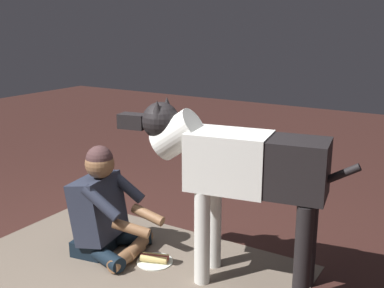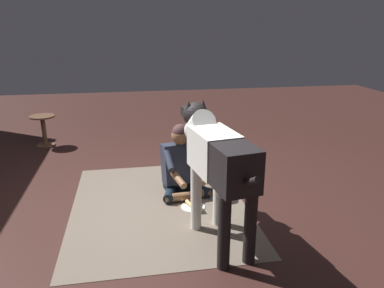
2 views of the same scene
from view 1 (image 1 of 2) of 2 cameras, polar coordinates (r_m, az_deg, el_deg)
The scene contains 5 objects.
ground_plane at distance 3.27m, azimuth -12.30°, elevation -16.42°, with size 14.24×14.24×0.00m, color #381E1A.
area_rug at distance 3.28m, azimuth -9.95°, elevation -16.09°, with size 2.33×1.86×0.01m, color #6A5C4F.
person_sitting_on_floor at distance 3.50m, azimuth -10.63°, elevation -7.98°, with size 0.68×0.57×0.82m.
large_dog at distance 2.95m, azimuth 5.55°, elevation -2.94°, with size 1.55×0.46×1.19m.
hot_dog_on_plate at distance 3.45m, azimuth -4.58°, elevation -13.84°, with size 0.26×0.26×0.06m.
Camera 1 is at (-2.00, 1.97, 1.67)m, focal length 43.75 mm.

